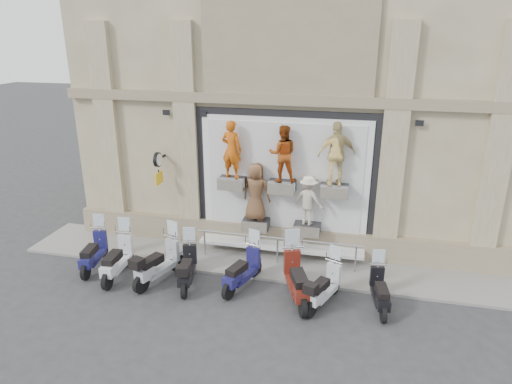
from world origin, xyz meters
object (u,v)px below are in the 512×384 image
at_px(scooter_a, 93,245).
at_px(scooter_c, 158,255).
at_px(scooter_e, 242,263).
at_px(scooter_b, 117,252).
at_px(guard_rail, 277,251).
at_px(scooter_d, 187,261).
at_px(scooter_h, 381,284).
at_px(clock_sign_bracket, 158,164).
at_px(scooter_f, 297,270).
at_px(scooter_g, 324,280).

relative_size(scooter_a, scooter_c, 0.93).
distance_m(scooter_a, scooter_e, 4.58).
bearing_deg(scooter_b, guard_rail, 16.86).
bearing_deg(scooter_e, scooter_d, -153.92).
relative_size(scooter_b, scooter_h, 1.15).
height_order(clock_sign_bracket, scooter_f, clock_sign_bracket).
distance_m(guard_rail, scooter_g, 2.38).
xyz_separation_m(guard_rail, scooter_h, (2.95, -1.60, 0.22)).
xyz_separation_m(guard_rail, scooter_e, (-0.69, -1.46, 0.29)).
bearing_deg(scooter_d, scooter_a, 162.29).
distance_m(clock_sign_bracket, scooter_h, 7.47).
distance_m(clock_sign_bracket, scooter_d, 3.41).
bearing_deg(guard_rail, scooter_a, -164.96).
distance_m(scooter_a, scooter_c, 2.22).
xyz_separation_m(scooter_d, scooter_g, (3.77, -0.11, -0.02)).
bearing_deg(scooter_a, scooter_b, -26.65).
height_order(clock_sign_bracket, scooter_h, clock_sign_bracket).
bearing_deg(scooter_f, scooter_e, 150.48).
bearing_deg(scooter_c, scooter_h, 18.60).
height_order(scooter_d, scooter_g, scooter_d).
bearing_deg(scooter_c, guard_rail, 46.51).
relative_size(scooter_b, scooter_d, 1.07).
height_order(guard_rail, scooter_b, scooter_b).
distance_m(clock_sign_bracket, scooter_c, 3.04).
bearing_deg(scooter_c, scooter_g, 16.50).
relative_size(scooter_e, scooter_g, 1.04).
distance_m(scooter_b, scooter_g, 5.89).
relative_size(guard_rail, scooter_g, 2.84).
relative_size(clock_sign_bracket, scooter_e, 0.55).
bearing_deg(scooter_b, scooter_c, -3.03).
bearing_deg(scooter_c, scooter_a, -168.56).
xyz_separation_m(scooter_e, scooter_g, (2.25, -0.32, -0.03)).
distance_m(scooter_a, scooter_f, 6.12).
bearing_deg(clock_sign_bracket, scooter_h, -16.81).
distance_m(scooter_a, scooter_b, 0.98).
relative_size(clock_sign_bracket, scooter_c, 0.52).
bearing_deg(scooter_h, clock_sign_bracket, 154.40).
bearing_deg(guard_rail, scooter_e, -115.25).
xyz_separation_m(scooter_a, scooter_g, (6.83, -0.37, -0.02)).
bearing_deg(scooter_d, scooter_f, -13.58).
distance_m(scooter_f, scooter_g, 0.74).
distance_m(guard_rail, scooter_d, 2.79).
height_order(scooter_b, scooter_g, scooter_b).
xyz_separation_m(clock_sign_bracket, scooter_c, (0.83, -2.14, -2.00)).
xyz_separation_m(clock_sign_bracket, scooter_g, (5.46, -2.26, -2.08)).
relative_size(scooter_d, scooter_h, 1.08).
distance_m(guard_rail, scooter_e, 1.65).
bearing_deg(scooter_e, clock_sign_bracket, 167.22).
height_order(guard_rail, scooter_a, scooter_a).
xyz_separation_m(scooter_e, scooter_h, (3.65, -0.14, -0.07)).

